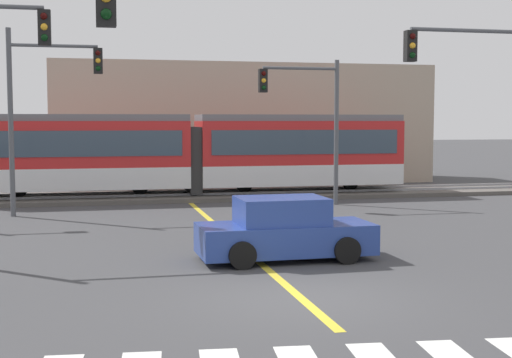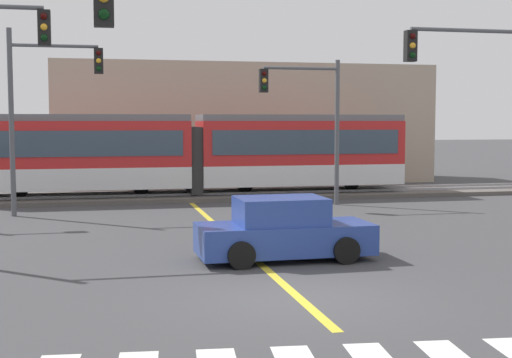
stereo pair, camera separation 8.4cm
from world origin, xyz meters
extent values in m
plane|color=#3D3D3F|center=(0.00, 0.00, 0.00)|extent=(200.00, 200.00, 0.00)
cube|color=#56514C|center=(0.00, 17.80, 0.09)|extent=(120.00, 4.00, 0.18)
cube|color=#939399|center=(0.00, 17.08, 0.23)|extent=(120.00, 0.08, 0.10)
cube|color=#939399|center=(0.00, 18.52, 0.23)|extent=(120.00, 0.08, 0.10)
cube|color=silver|center=(-4.39, 17.80, 0.98)|extent=(9.00, 2.60, 0.90)
cube|color=red|center=(-4.39, 17.80, 2.38)|extent=(9.00, 2.60, 1.90)
cube|color=#384756|center=(-4.39, 16.48, 2.43)|extent=(8.28, 0.04, 1.04)
cube|color=slate|center=(-4.39, 17.80, 3.47)|extent=(9.00, 2.39, 0.28)
cylinder|color=black|center=(-1.91, 17.80, 0.53)|extent=(0.70, 0.20, 0.70)
cylinder|color=black|center=(-6.86, 17.80, 0.53)|extent=(0.70, 0.20, 0.70)
cube|color=silver|center=(5.11, 17.80, 0.98)|extent=(9.00, 2.60, 0.90)
cube|color=red|center=(5.11, 17.80, 2.38)|extent=(9.00, 2.60, 1.90)
cube|color=#384756|center=(5.11, 16.48, 2.43)|extent=(8.28, 0.04, 1.04)
cube|color=slate|center=(5.11, 17.80, 3.47)|extent=(9.00, 2.39, 0.28)
cylinder|color=black|center=(7.59, 17.80, 0.53)|extent=(0.70, 0.20, 0.70)
cylinder|color=black|center=(2.64, 17.80, 0.53)|extent=(0.70, 0.20, 0.70)
cube|color=#2D2D2D|center=(0.36, 17.80, 1.68)|extent=(0.50, 2.34, 2.80)
cube|color=gold|center=(0.00, 6.74, 0.00)|extent=(0.20, 18.11, 0.01)
cube|color=#284293|center=(0.69, 3.63, 0.52)|extent=(4.23, 1.79, 0.72)
cube|color=#284293|center=(0.59, 3.63, 1.20)|extent=(2.13, 1.56, 0.64)
cube|color=#384756|center=(1.59, 3.65, 1.20)|extent=(0.13, 1.43, 0.52)
cube|color=#384756|center=(0.57, 4.41, 1.20)|extent=(1.79, 0.08, 0.48)
cylinder|color=black|center=(1.93, 4.51, 0.32)|extent=(0.64, 0.23, 0.64)
cylinder|color=black|center=(1.97, 2.81, 0.32)|extent=(0.64, 0.23, 0.64)
cylinder|color=black|center=(-0.59, 4.46, 0.32)|extent=(0.64, 0.23, 0.64)
cylinder|color=black|center=(-0.55, 2.76, 0.32)|extent=(0.64, 0.23, 0.64)
cube|color=black|center=(-4.97, 6.54, 5.75)|extent=(0.32, 0.28, 0.90)
sphere|color=#360605|center=(-4.97, 6.39, 6.02)|extent=(0.18, 0.18, 0.18)
sphere|color=#F7AA26|center=(-4.97, 6.39, 5.75)|extent=(0.18, 0.18, 0.18)
sphere|color=black|center=(-4.97, 6.39, 5.48)|extent=(0.18, 0.18, 0.18)
cylinder|color=#515459|center=(-6.60, 13.26, 3.27)|extent=(0.18, 0.18, 6.54)
cylinder|color=#515459|center=(-5.10, 13.26, 5.96)|extent=(3.00, 0.12, 0.12)
cube|color=black|center=(-3.60, 13.26, 5.46)|extent=(0.32, 0.28, 0.90)
sphere|color=#360605|center=(-3.60, 13.11, 5.73)|extent=(0.18, 0.18, 0.18)
sphere|color=#F7AA26|center=(-3.60, 13.11, 5.46)|extent=(0.18, 0.18, 0.18)
sphere|color=black|center=(-3.60, 13.11, 5.19)|extent=(0.18, 0.18, 0.18)
cylinder|color=#515459|center=(7.29, 6.71, 6.02)|extent=(4.00, 0.12, 0.12)
cube|color=black|center=(5.29, 6.71, 5.52)|extent=(0.32, 0.28, 0.90)
sphere|color=#360605|center=(5.29, 6.56, 5.79)|extent=(0.18, 0.18, 0.18)
sphere|color=#F7AA26|center=(5.29, 6.56, 5.52)|extent=(0.18, 0.18, 0.18)
sphere|color=black|center=(5.29, 6.56, 5.25)|extent=(0.18, 0.18, 0.18)
cylinder|color=#515459|center=(5.61, 14.10, 2.87)|extent=(0.18, 0.18, 5.73)
cylinder|color=#515459|center=(4.11, 14.10, 5.38)|extent=(3.00, 0.12, 0.12)
cube|color=black|center=(2.61, 14.10, 4.88)|extent=(0.32, 0.28, 0.90)
sphere|color=#360605|center=(2.61, 13.95, 5.15)|extent=(0.18, 0.18, 0.18)
sphere|color=#F7AA26|center=(2.61, 13.95, 4.88)|extent=(0.18, 0.18, 0.18)
sphere|color=black|center=(2.61, 13.95, 4.61)|extent=(0.18, 0.18, 0.18)
sphere|color=black|center=(-3.55, -1.11, 5.04)|extent=(0.18, 0.18, 0.18)
cube|color=tan|center=(4.13, 25.80, 3.17)|extent=(20.13, 6.00, 6.34)
camera|label=1|loc=(-3.76, -12.81, 3.36)|focal=50.00mm
camera|label=2|loc=(-3.68, -12.83, 3.36)|focal=50.00mm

